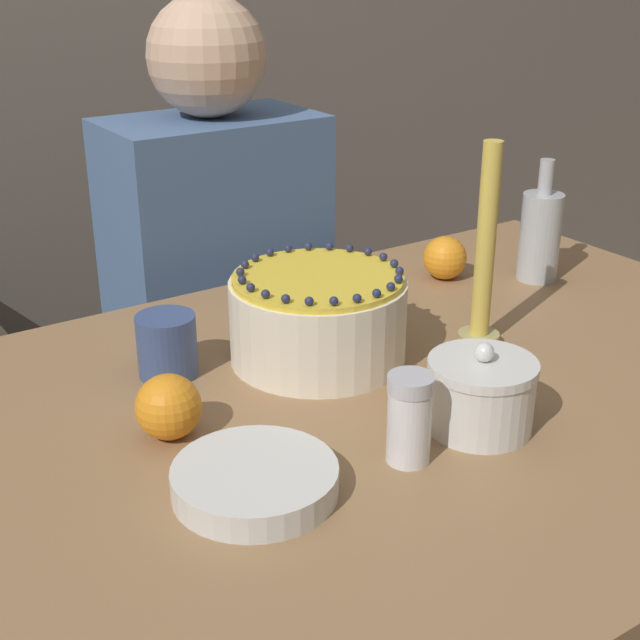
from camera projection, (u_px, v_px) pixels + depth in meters
dining_table at (373, 470)px, 1.21m from camera, size 1.45×0.93×0.76m
cake at (320, 317)px, 1.25m from camera, size 0.25×0.25×0.14m
sugar_bowl at (481, 394)px, 1.08m from camera, size 0.13×0.13×0.11m
sugar_shaker at (409, 418)px, 1.00m from camera, size 0.05×0.05×0.11m
plate_stack at (255, 480)px, 0.96m from camera, size 0.18×0.18×0.03m
candle at (484, 265)px, 1.27m from camera, size 0.06×0.06×0.30m
bottle at (540, 234)px, 1.54m from camera, size 0.07×0.07×0.21m
cup at (167, 345)px, 1.21m from camera, size 0.08×0.08×0.09m
orange_fruit_0 at (445, 258)px, 1.56m from camera, size 0.08×0.08×0.08m
orange_fruit_1 at (168, 407)px, 1.06m from camera, size 0.08×0.08×0.08m
person_man_blue_shirt at (221, 349)px, 1.82m from camera, size 0.40×0.34×1.23m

